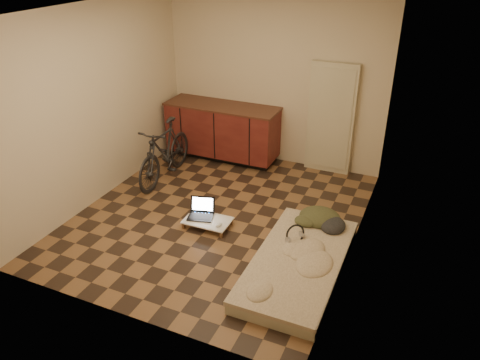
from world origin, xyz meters
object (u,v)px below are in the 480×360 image
at_px(lap_desk, 208,221).
at_px(laptop, 201,212).
at_px(bicycle, 164,149).
at_px(futon, 298,264).

bearing_deg(lap_desk, laptop, 150.03).
relative_size(bicycle, laptop, 4.02).
xyz_separation_m(bicycle, lap_desk, (1.18, -0.92, -0.41)).
bearing_deg(bicycle, futon, -30.37).
height_order(bicycle, lap_desk, bicycle).
distance_m(bicycle, futon, 2.85).
bearing_deg(futon, lap_desk, 163.92).
bearing_deg(lap_desk, bicycle, 140.83).
distance_m(futon, laptop, 1.51).
bearing_deg(futon, laptop, 162.72).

